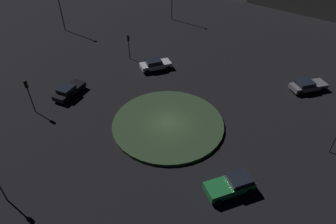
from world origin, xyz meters
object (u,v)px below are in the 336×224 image
Objects in this scene: car_silver at (155,64)px; car_green at (231,185)px; car_grey at (308,85)px; traffic_light_northeast at (28,90)px; car_black at (69,91)px; traffic_light_east at (129,42)px.

car_silver reaches higher than car_green.
car_grey is at bearing -148.82° from car_green.
car_grey is at bearing 16.24° from traffic_light_northeast.
car_black is 1.02× the size of traffic_light_northeast.
traffic_light_east is (15.90, 19.00, 1.98)m from car_grey.
car_black is 1.15× the size of traffic_light_east.
car_silver is 1.02× the size of car_green.
car_silver is at bearing 31.64° from traffic_light_east.
car_silver reaches higher than car_black.
car_silver reaches higher than car_grey.
car_silver is 5.26m from traffic_light_east.
car_black is at bearing -168.84° from car_silver.
traffic_light_east is at bearing -85.41° from car_green.
traffic_light_northeast is (-4.40, 16.10, 2.26)m from car_silver.
traffic_light_northeast reaches higher than car_grey.
traffic_light_east reaches higher than car_green.
car_black is 11.67m from traffic_light_east.
car_green is at bearing -144.11° from car_grey.
car_black is (9.32, 28.44, 0.01)m from car_grey.
traffic_light_northeast reaches higher than traffic_light_east.
traffic_light_east is (26.12, 2.08, 1.92)m from car_green.
car_green is (-10.22, 16.92, 0.07)m from car_grey.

